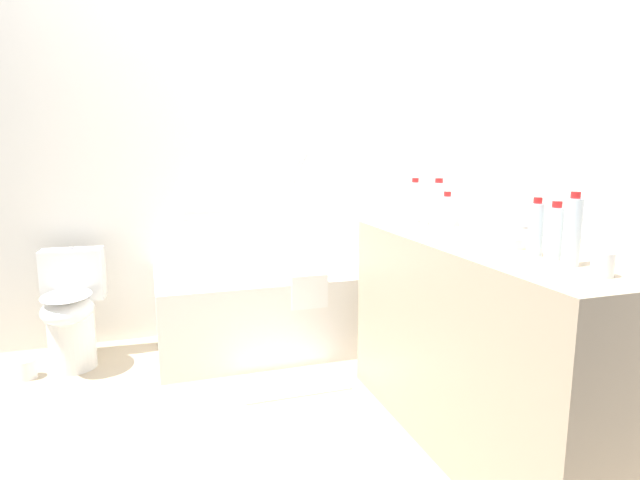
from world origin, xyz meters
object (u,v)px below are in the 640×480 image
(water_bottle_3, at_px, (415,202))
(water_bottle_5, at_px, (536,229))
(bathtub, at_px, (286,304))
(water_bottle_2, at_px, (447,214))
(water_bottle_4, at_px, (438,204))
(bath_mat, at_px, (292,383))
(toilet_paper_roll, at_px, (26,369))
(drinking_glass_1, at_px, (452,219))
(drinking_glass_0, at_px, (602,264))
(sink_basin, at_px, (487,238))
(toilet, at_px, (71,310))
(sink_faucet, at_px, (528,233))
(water_bottle_0, at_px, (555,233))
(water_bottle_1, at_px, (573,231))
(soap_dish, at_px, (432,222))

(water_bottle_3, xyz_separation_m, water_bottle_5, (0.01, -0.91, -0.01))
(bathtub, height_order, water_bottle_2, bathtub)
(water_bottle_4, relative_size, water_bottle_5, 1.13)
(water_bottle_3, distance_m, bath_mat, 1.19)
(bathtub, relative_size, toilet_paper_roll, 14.65)
(drinking_glass_1, distance_m, bath_mat, 1.25)
(water_bottle_4, bearing_deg, water_bottle_3, 98.21)
(drinking_glass_0, xyz_separation_m, drinking_glass_1, (0.07, 0.96, 0.01))
(water_bottle_5, xyz_separation_m, drinking_glass_0, (-0.02, -0.33, -0.06))
(sink_basin, bearing_deg, water_bottle_3, 90.05)
(water_bottle_4, distance_m, water_bottle_5, 0.72)
(sink_basin, relative_size, water_bottle_4, 1.45)
(toilet, height_order, bath_mat, toilet)
(toilet, bearing_deg, sink_faucet, 57.97)
(water_bottle_0, relative_size, drinking_glass_1, 2.03)
(toilet, bearing_deg, bath_mat, 64.34)
(water_bottle_1, height_order, water_bottle_4, water_bottle_1)
(water_bottle_1, xyz_separation_m, toilet_paper_roll, (-2.05, 1.78, -0.96))
(toilet, relative_size, water_bottle_4, 2.85)
(bathtub, bearing_deg, soap_dish, -55.90)
(water_bottle_5, bearing_deg, water_bottle_1, -90.31)
(toilet, distance_m, water_bottle_5, 2.58)
(bathtub, distance_m, toilet_paper_roll, 1.55)
(water_bottle_1, xyz_separation_m, drinking_glass_1, (0.05, 0.81, -0.07))
(sink_basin, height_order, drinking_glass_0, drinking_glass_0)
(toilet_paper_roll, bearing_deg, sink_basin, -33.10)
(sink_faucet, height_order, bath_mat, sink_faucet)
(water_bottle_4, xyz_separation_m, bath_mat, (-0.66, 0.35, -1.00))
(sink_basin, xyz_separation_m, water_bottle_4, (0.03, 0.44, 0.09))
(bathtub, distance_m, water_bottle_4, 1.32)
(water_bottle_0, bearing_deg, soap_dish, 87.86)
(water_bottle_0, distance_m, drinking_glass_0, 0.25)
(bathtub, bearing_deg, toilet, 177.64)
(drinking_glass_1, bearing_deg, sink_basin, -99.16)
(bath_mat, bearing_deg, water_bottle_5, -58.69)
(bathtub, bearing_deg, water_bottle_2, -65.90)
(bathtub, xyz_separation_m, bath_mat, (-0.12, -0.60, -0.27))
(toilet, xyz_separation_m, drinking_glass_0, (1.79, -2.04, 0.59))
(water_bottle_3, xyz_separation_m, drinking_glass_1, (0.06, -0.27, -0.06))
(toilet, bearing_deg, sink_basin, 55.00)
(drinking_glass_1, xyz_separation_m, soap_dish, (-0.00, 0.19, -0.04))
(sink_basin, distance_m, water_bottle_1, 0.46)
(soap_dish, bearing_deg, water_bottle_5, -93.25)
(water_bottle_4, distance_m, toilet_paper_roll, 2.45)
(water_bottle_1, bearing_deg, toilet_paper_roll, 139.05)
(sink_faucet, distance_m, water_bottle_4, 0.48)
(water_bottle_4, bearing_deg, water_bottle_2, -106.61)
(water_bottle_2, bearing_deg, sink_faucet, -51.84)
(sink_faucet, bearing_deg, water_bottle_4, 111.91)
(sink_basin, distance_m, water_bottle_5, 0.28)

